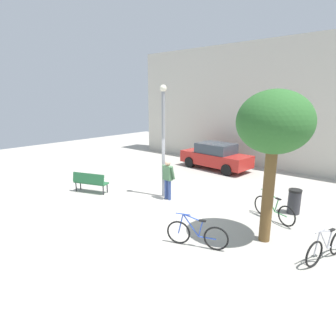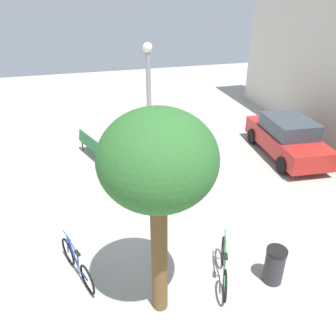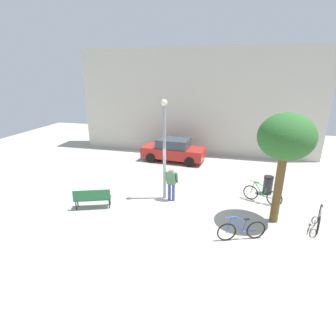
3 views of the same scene
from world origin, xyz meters
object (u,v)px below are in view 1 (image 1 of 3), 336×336
object	(u,v)px
person_by_lamppost	(168,177)
bicycle_blue	(197,234)
lamppost	(163,135)
parked_car_red	(216,156)
park_bench	(90,181)
bicycle_silver	(326,247)
bicycle_green	(273,210)
trash_bin	(294,201)
plaza_tree	(274,125)

from	to	relation	value
person_by_lamppost	bicycle_blue	xyz separation A→B (m)	(3.16, -2.44, -0.58)
lamppost	parked_car_red	xyz separation A→B (m)	(-0.86, 5.71, -1.89)
park_bench	bicycle_blue	bearing A→B (deg)	-7.43
bicycle_silver	parked_car_red	size ratio (longest dim) A/B	0.40
bicycle_blue	parked_car_red	world-z (taller)	parked_car_red
bicycle_silver	bicycle_green	distance (m)	2.58
park_bench	trash_bin	size ratio (longest dim) A/B	1.81
plaza_tree	park_bench	bearing A→B (deg)	-173.98
person_by_lamppost	trash_bin	bearing A→B (deg)	22.77
trash_bin	bicycle_green	bearing A→B (deg)	-108.46
person_by_lamppost	bicycle_green	world-z (taller)	person_by_lamppost
bicycle_silver	bicycle_green	bearing A→B (deg)	140.50
bicycle_silver	trash_bin	size ratio (longest dim) A/B	1.90
lamppost	bicycle_blue	bearing A→B (deg)	-36.28
bicycle_silver	lamppost	bearing A→B (deg)	171.46
park_bench	bicycle_blue	world-z (taller)	bicycle_blue
parked_car_red	trash_bin	world-z (taller)	parked_car_red
bicycle_silver	bicycle_green	xyz separation A→B (m)	(-1.99, 1.64, 0.00)
bicycle_silver	parked_car_red	world-z (taller)	parked_car_red
person_by_lamppost	bicycle_green	xyz separation A→B (m)	(4.15, 0.82, -0.58)
lamppost	bicycle_blue	xyz separation A→B (m)	(3.53, -2.59, -2.28)
lamppost	park_bench	size ratio (longest dim) A/B	2.80
lamppost	person_by_lamppost	bearing A→B (deg)	-22.05
lamppost	parked_car_red	size ratio (longest dim) A/B	1.08
lamppost	bicycle_silver	bearing A→B (deg)	-8.54
person_by_lamppost	bicycle_silver	world-z (taller)	person_by_lamppost
lamppost	plaza_tree	xyz separation A→B (m)	(4.86, -0.95, 0.79)
lamppost	parked_car_red	bearing A→B (deg)	98.61
bicycle_green	trash_bin	bearing A→B (deg)	71.54
bicycle_blue	trash_bin	world-z (taller)	bicycle_blue
person_by_lamppost	bicycle_silver	size ratio (longest dim) A/B	0.96
bicycle_silver	trash_bin	xyz separation A→B (m)	(-1.63, 2.72, 0.08)
lamppost	plaza_tree	world-z (taller)	lamppost
park_bench	bicycle_blue	size ratio (longest dim) A/B	0.97
park_bench	parked_car_red	size ratio (longest dim) A/B	0.38
park_bench	bicycle_green	world-z (taller)	bicycle_green
person_by_lamppost	plaza_tree	world-z (taller)	plaza_tree
person_by_lamppost	plaza_tree	distance (m)	5.19
person_by_lamppost	park_bench	distance (m)	3.62
lamppost	trash_bin	size ratio (longest dim) A/B	5.09
parked_car_red	plaza_tree	bearing A→B (deg)	-49.29
bicycle_silver	parked_car_red	xyz separation A→B (m)	(-7.38, 6.68, 0.39)
bicycle_blue	lamppost	bearing A→B (deg)	143.72
trash_bin	plaza_tree	bearing A→B (deg)	-90.32
lamppost	bicycle_green	distance (m)	5.10
plaza_tree	trash_bin	distance (m)	4.02
parked_car_red	bicycle_green	bearing A→B (deg)	-43.12
bicycle_green	person_by_lamppost	bearing A→B (deg)	-168.87
bicycle_green	trash_bin	distance (m)	1.14
person_by_lamppost	park_bench	bearing A→B (deg)	-153.39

